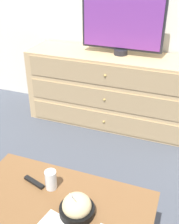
{
  "coord_description": "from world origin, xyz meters",
  "views": [
    {
      "loc": [
        0.63,
        -2.73,
        1.57
      ],
      "look_at": [
        0.11,
        -1.35,
        0.72
      ],
      "focal_mm": 45.0,
      "sensor_mm": 36.0,
      "label": 1
    }
  ],
  "objects": [
    {
      "name": "takeout_bowl",
      "position": [
        0.22,
        -1.82,
        0.44
      ],
      "size": [
        0.18,
        0.18,
        0.17
      ],
      "color": "black",
      "rests_on": "coffee_table"
    },
    {
      "name": "tv",
      "position": [
        0.01,
        -0.23,
        1.02
      ],
      "size": [
        0.75,
        0.13,
        0.56
      ],
      "color": "#232328",
      "rests_on": "dresser"
    },
    {
      "name": "coffee_table",
      "position": [
        0.1,
        -1.8,
        0.34
      ],
      "size": [
        1.01,
        0.56,
        0.39
      ],
      "color": "brown",
      "rests_on": "ground_plane"
    },
    {
      "name": "remote_control",
      "position": [
        -0.1,
        -1.71,
        0.4
      ],
      "size": [
        0.15,
        0.07,
        0.02
      ],
      "color": "black",
      "rests_on": "coffee_table"
    },
    {
      "name": "drink_cup",
      "position": [
        0.01,
        -1.7,
        0.44
      ],
      "size": [
        0.07,
        0.07,
        0.12
      ],
      "color": "white",
      "rests_on": "coffee_table"
    },
    {
      "name": "dresser",
      "position": [
        -0.06,
        -0.26,
        0.36
      ],
      "size": [
        1.66,
        0.48,
        0.73
      ],
      "color": "tan",
      "rests_on": "ground_plane"
    },
    {
      "name": "ground_plane",
      "position": [
        0.0,
        0.0,
        0.0
      ],
      "size": [
        12.0,
        12.0,
        0.0
      ],
      "primitive_type": "plane",
      "color": "#474C56"
    },
    {
      "name": "napkin",
      "position": [
        0.13,
        -1.93,
        0.39
      ],
      "size": [
        0.16,
        0.16,
        0.0
      ],
      "color": "silver",
      "rests_on": "coffee_table"
    }
  ]
}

